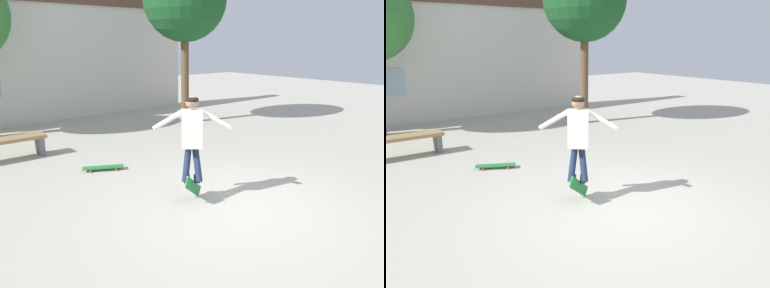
# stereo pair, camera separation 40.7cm
# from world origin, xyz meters

# --- Properties ---
(ground_plane) EXTENTS (40.00, 40.00, 0.00)m
(ground_plane) POSITION_xyz_m (0.00, 0.00, 0.00)
(ground_plane) COLOR #B2AD9E
(building_backdrop) EXTENTS (11.89, 0.52, 5.67)m
(building_backdrop) POSITION_xyz_m (-0.04, 9.00, 2.24)
(building_backdrop) COLOR beige
(building_backdrop) RESTS_ON ground_plane
(park_bench) EXTENTS (1.91, 0.46, 0.51)m
(park_bench) POSITION_xyz_m (-2.28, 5.05, 0.38)
(park_bench) COLOR #99754C
(park_bench) RESTS_ON ground_plane
(skater) EXTENTS (1.08, 0.85, 1.46)m
(skater) POSITION_xyz_m (-0.36, 0.61, 1.21)
(skater) COLOR silver
(skateboard_flipping) EXTENTS (0.66, 0.39, 0.58)m
(skateboard_flipping) POSITION_xyz_m (-0.40, 0.54, 0.28)
(skateboard_flipping) COLOR #237F38
(skateboard_resting) EXTENTS (0.84, 0.55, 0.08)m
(skateboard_resting) POSITION_xyz_m (-0.83, 2.99, 0.07)
(skateboard_resting) COLOR #237F38
(skateboard_resting) RESTS_ON ground_plane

